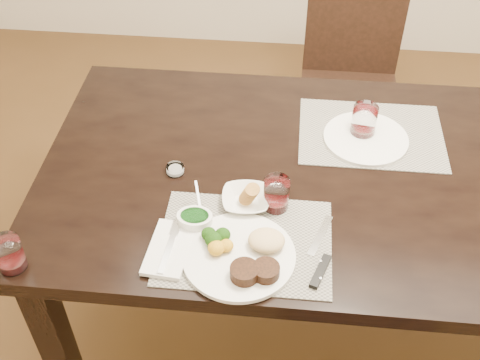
# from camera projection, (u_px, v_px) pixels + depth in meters

# --- Properties ---
(ground_plane) EXTENTS (4.50, 4.50, 0.00)m
(ground_plane) POSITION_uv_depth(u_px,v_px,m) (342.00, 317.00, 2.32)
(ground_plane) COLOR #432D15
(ground_plane) RESTS_ON ground
(dining_table) EXTENTS (2.00, 1.00, 0.75)m
(dining_table) POSITION_uv_depth(u_px,v_px,m) (367.00, 194.00, 1.86)
(dining_table) COLOR black
(dining_table) RESTS_ON ground
(chair_far) EXTENTS (0.42, 0.42, 0.90)m
(chair_far) POSITION_uv_depth(u_px,v_px,m) (350.00, 72.00, 2.65)
(chair_far) COLOR black
(chair_far) RESTS_ON ground
(placemat_near) EXTENTS (0.46, 0.34, 0.00)m
(placemat_near) POSITION_uv_depth(u_px,v_px,m) (245.00, 242.00, 1.61)
(placemat_near) COLOR gray
(placemat_near) RESTS_ON dining_table
(placemat_far) EXTENTS (0.46, 0.34, 0.00)m
(placemat_far) POSITION_uv_depth(u_px,v_px,m) (371.00, 134.00, 1.94)
(placemat_far) COLOR gray
(placemat_far) RESTS_ON dining_table
(dinner_plate) EXTENTS (0.30, 0.30, 0.05)m
(dinner_plate) POSITION_uv_depth(u_px,v_px,m) (244.00, 255.00, 1.55)
(dinner_plate) COLOR silver
(dinner_plate) RESTS_ON placemat_near
(napkin_fork) EXTENTS (0.12, 0.20, 0.02)m
(napkin_fork) POSITION_uv_depth(u_px,v_px,m) (169.00, 249.00, 1.58)
(napkin_fork) COLOR white
(napkin_fork) RESTS_ON placemat_near
(steak_knife) EXTENTS (0.07, 0.26, 0.01)m
(steak_knife) POSITION_uv_depth(u_px,v_px,m) (320.00, 262.00, 1.55)
(steak_knife) COLOR silver
(steak_knife) RESTS_ON placemat_near
(cracker_bowl) EXTENTS (0.15, 0.15, 0.06)m
(cracker_bowl) POSITION_uv_depth(u_px,v_px,m) (246.00, 199.00, 1.70)
(cracker_bowl) COLOR silver
(cracker_bowl) RESTS_ON placemat_near
(sauce_ramekin) EXTENTS (0.10, 0.15, 0.08)m
(sauce_ramekin) POSITION_uv_depth(u_px,v_px,m) (195.00, 219.00, 1.64)
(sauce_ramekin) COLOR silver
(sauce_ramekin) RESTS_ON placemat_near
(wine_glass_near) EXTENTS (0.07, 0.07, 0.10)m
(wine_glass_near) POSITION_uv_depth(u_px,v_px,m) (276.00, 195.00, 1.67)
(wine_glass_near) COLOR white
(wine_glass_near) RESTS_ON placemat_near
(far_plate) EXTENTS (0.27, 0.27, 0.01)m
(far_plate) POSITION_uv_depth(u_px,v_px,m) (366.00, 138.00, 1.91)
(far_plate) COLOR silver
(far_plate) RESTS_ON placemat_far
(wine_glass_far) EXTENTS (0.08, 0.08, 0.11)m
(wine_glass_far) POSITION_uv_depth(u_px,v_px,m) (364.00, 123.00, 1.90)
(wine_glass_far) COLOR white
(wine_glass_far) RESTS_ON placemat_far
(wine_glass_side) EXTENTS (0.07, 0.07, 0.10)m
(wine_glass_side) POSITION_uv_depth(u_px,v_px,m) (10.00, 255.00, 1.52)
(wine_glass_side) COLOR white
(wine_glass_side) RESTS_ON dining_table
(salt_cellar) EXTENTS (0.05, 0.05, 0.02)m
(salt_cellar) POSITION_uv_depth(u_px,v_px,m) (175.00, 170.00, 1.80)
(salt_cellar) COLOR white
(salt_cellar) RESTS_ON dining_table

